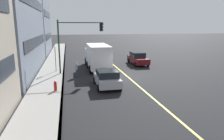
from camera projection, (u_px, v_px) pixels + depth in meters
ground at (128, 77)px, 21.36m from camera, size 200.00×200.00×0.00m
sidewalk_slab at (49, 80)px, 19.73m from camera, size 80.00×2.78×0.15m
curb_edge at (63, 80)px, 20.00m from camera, size 80.00×0.16×0.15m
lane_stripe_center at (128, 77)px, 21.36m from camera, size 80.00×0.16×0.01m
car_maroon at (138, 58)px, 27.95m from camera, size 4.52×1.93×1.67m
car_silver at (107, 78)px, 17.76m from camera, size 3.88×2.00×1.52m
truck_white at (97, 56)px, 25.00m from camera, size 7.85×2.46×3.01m
pedestrian_with_backpack at (77, 68)px, 21.25m from camera, size 0.38×0.37×1.56m
traffic_light_mast at (76, 37)px, 21.82m from camera, size 0.28×4.85×5.80m
street_sign_post at (55, 57)px, 23.05m from camera, size 0.60×0.08×2.90m
fire_hydrant at (55, 87)px, 16.34m from camera, size 0.24×0.24×0.94m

